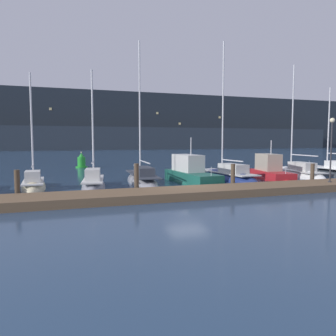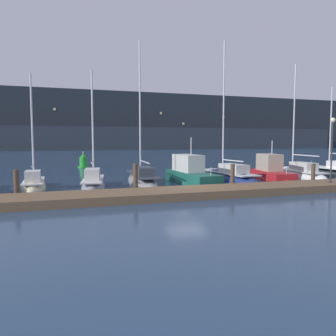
{
  "view_description": "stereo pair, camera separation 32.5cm",
  "coord_description": "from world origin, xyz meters",
  "views": [
    {
      "loc": [
        -7.64,
        -18.89,
        3.23
      ],
      "look_at": [
        0.0,
        3.76,
        1.2
      ],
      "focal_mm": 35.0,
      "sensor_mm": 36.0,
      "label": 1
    },
    {
      "loc": [
        -7.33,
        -18.99,
        3.23
      ],
      "look_at": [
        0.0,
        3.76,
        1.2
      ],
      "focal_mm": 35.0,
      "sensor_mm": 36.0,
      "label": 2
    }
  ],
  "objects": [
    {
      "name": "motorboat_berth_8",
      "position": [
        9.03,
        3.95,
        0.34
      ],
      "size": [
        2.87,
        5.93,
        3.88
      ],
      "color": "red",
      "rests_on": "ground"
    },
    {
      "name": "mooring_pile_3",
      "position": [
        3.24,
        0.01,
        0.84
      ],
      "size": [
        0.28,
        0.28,
        1.68
      ],
      "primitive_type": "cylinder",
      "color": "#4C3D2D",
      "rests_on": "ground"
    },
    {
      "name": "sailboat_berth_9",
      "position": [
        12.57,
        5.16,
        0.11
      ],
      "size": [
        2.44,
        7.84,
        10.81
      ],
      "color": "white",
      "rests_on": "ground"
    },
    {
      "name": "channel_buoy",
      "position": [
        -5.02,
        20.92,
        0.69
      ],
      "size": [
        1.37,
        1.37,
        1.89
      ],
      "color": "green",
      "rests_on": "ground"
    },
    {
      "name": "sailboat_berth_10",
      "position": [
        16.14,
        4.62,
        0.16
      ],
      "size": [
        2.29,
        6.65,
        8.62
      ],
      "color": "#2D3338",
      "rests_on": "ground"
    },
    {
      "name": "sailboat_berth_5",
      "position": [
        -1.67,
        4.99,
        0.13
      ],
      "size": [
        2.37,
        8.25,
        11.41
      ],
      "color": "gray",
      "rests_on": "ground"
    },
    {
      "name": "dock_lamppost",
      "position": [
        9.5,
        -1.84,
        3.27
      ],
      "size": [
        0.32,
        0.32,
        4.25
      ],
      "color": "#2D2D33",
      "rests_on": "dock"
    },
    {
      "name": "sailboat_berth_7",
      "position": [
        5.53,
        4.99,
        0.12
      ],
      "size": [
        2.81,
        8.14,
        12.12
      ],
      "color": "navy",
      "rests_on": "ground"
    },
    {
      "name": "sailboat_berth_3",
      "position": [
        -9.24,
        4.52,
        0.12
      ],
      "size": [
        1.7,
        5.43,
        8.46
      ],
      "color": "beige",
      "rests_on": "ground"
    },
    {
      "name": "mooring_pile_4",
      "position": [
        9.73,
        0.01,
        0.78
      ],
      "size": [
        0.28,
        0.28,
        1.56
      ],
      "primitive_type": "cylinder",
      "color": "#4C3D2D",
      "rests_on": "ground"
    },
    {
      "name": "sailboat_berth_4",
      "position": [
        -5.41,
        3.46,
        0.13
      ],
      "size": [
        2.37,
        6.04,
        8.71
      ],
      "color": "gray",
      "rests_on": "ground"
    },
    {
      "name": "mooring_pile_1",
      "position": [
        -9.73,
        0.01,
        0.83
      ],
      "size": [
        0.28,
        0.28,
        1.67
      ],
      "primitive_type": "cylinder",
      "color": "#4C3D2D",
      "rests_on": "ground"
    },
    {
      "name": "ground_plane",
      "position": [
        0.0,
        0.0,
        0.0
      ],
      "size": [
        400.0,
        400.0,
        0.0
      ],
      "primitive_type": "plane",
      "color": "navy"
    },
    {
      "name": "motorboat_berth_6",
      "position": [
        1.82,
        3.76,
        0.38
      ],
      "size": [
        2.41,
        7.15,
        4.06
      ],
      "color": "#195647",
      "rests_on": "ground"
    },
    {
      "name": "hillside_backdrop",
      "position": [
        3.18,
        104.2,
        9.51
      ],
      "size": [
        240.0,
        23.0,
        20.62
      ],
      "color": "#232B33",
      "rests_on": "ground"
    },
    {
      "name": "dock",
      "position": [
        0.0,
        -1.64,
        0.23
      ],
      "size": [
        39.14,
        2.8,
        0.45
      ],
      "primitive_type": "cube",
      "color": "brown",
      "rests_on": "ground"
    },
    {
      "name": "mooring_pile_2",
      "position": [
        -3.24,
        0.01,
        0.93
      ],
      "size": [
        0.28,
        0.28,
        1.86
      ],
      "primitive_type": "cylinder",
      "color": "#4C3D2D",
      "rests_on": "ground"
    }
  ]
}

